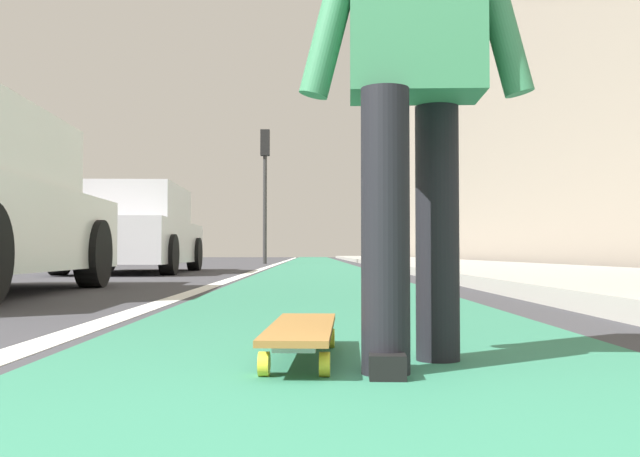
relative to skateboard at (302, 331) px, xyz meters
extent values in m
plane|color=#38383D|center=(8.58, -0.16, -0.09)|extent=(80.00, 80.00, 0.00)
cube|color=#2D7256|center=(22.58, -0.16, -0.09)|extent=(56.00, 2.01, 0.00)
cube|color=silver|center=(18.58, 1.00, -0.09)|extent=(52.00, 0.16, 0.01)
cube|color=#9E9B93|center=(16.58, -3.17, -0.03)|extent=(52.00, 3.20, 0.12)
cube|color=gray|center=(20.58, -5.64, 6.45)|extent=(40.00, 1.20, 13.09)
cylinder|color=yellow|center=(0.30, 0.07, -0.06)|extent=(0.07, 0.03, 0.07)
cylinder|color=yellow|center=(0.30, -0.10, -0.06)|extent=(0.07, 0.03, 0.07)
cylinder|color=yellow|center=(-0.30, 0.10, -0.06)|extent=(0.07, 0.03, 0.07)
cylinder|color=yellow|center=(-0.30, -0.07, -0.06)|extent=(0.07, 0.03, 0.07)
cube|color=silver|center=(0.30, -0.02, -0.01)|extent=(0.07, 0.12, 0.02)
cube|color=silver|center=(-0.30, 0.02, -0.01)|extent=(0.07, 0.12, 0.02)
cube|color=olive|center=(0.00, 0.00, 0.01)|extent=(0.85, 0.24, 0.02)
cylinder|color=black|center=(-0.26, -0.24, 0.32)|extent=(0.14, 0.14, 0.82)
cylinder|color=black|center=(-0.01, -0.44, 0.32)|extent=(0.14, 0.14, 0.82)
cube|color=black|center=(-0.26, -0.24, -0.06)|extent=(0.26, 0.11, 0.07)
cube|color=#33724C|center=(-0.15, -0.35, 1.03)|extent=(0.26, 0.41, 0.60)
cylinder|color=#33724C|center=(-0.14, -0.11, 1.03)|extent=(0.10, 0.24, 0.60)
cylinder|color=black|center=(4.77, 2.13, 0.24)|extent=(0.68, 0.24, 0.67)
cube|color=#B7B7BC|center=(9.87, 3.00, 0.43)|extent=(4.39, 1.83, 0.70)
cube|color=#B7B7BC|center=(9.72, 2.99, 1.08)|extent=(2.43, 1.65, 0.60)
cube|color=#4C606B|center=(10.92, 3.02, 1.08)|extent=(0.07, 1.53, 0.51)
cylinder|color=black|center=(11.20, 3.85, 0.22)|extent=(0.63, 0.23, 0.63)
cylinder|color=black|center=(11.24, 2.20, 0.22)|extent=(0.63, 0.23, 0.63)
cylinder|color=black|center=(8.50, 3.80, 0.22)|extent=(0.63, 0.23, 0.63)
cylinder|color=black|center=(8.54, 2.14, 0.22)|extent=(0.63, 0.23, 0.63)
cylinder|color=#2D2D2D|center=(19.43, 1.40, 1.57)|extent=(0.12, 0.12, 3.33)
cube|color=black|center=(19.43, 1.40, 3.63)|extent=(0.24, 0.28, 0.80)
sphere|color=red|center=(19.56, 1.40, 3.89)|extent=(0.16, 0.16, 0.16)
sphere|color=#392907|center=(19.56, 1.40, 3.63)|extent=(0.16, 0.16, 0.16)
sphere|color=black|center=(19.56, 1.40, 3.37)|extent=(0.16, 0.16, 0.16)
camera|label=1|loc=(-2.29, -0.03, 0.25)|focal=39.76mm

